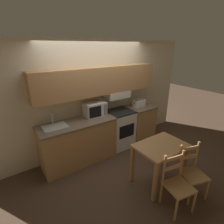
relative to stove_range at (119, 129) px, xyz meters
The scene contains 11 objects.
ground_plane 0.72m from the stove_range, 147.93° to the left, with size 16.00×16.00×0.00m, color #4C3828.
wall_back 1.11m from the stove_range, 153.05° to the left, with size 5.29×0.38×2.55m.
lower_counter_main 1.12m from the stove_range, behind, with size 1.60×0.63×0.94m.
lower_counter_right_stub 0.66m from the stove_range, ahead, with size 0.68×0.63×0.94m.
stove_range is the anchor object (origin of this frame).
microwave 0.90m from the stove_range, behind, with size 0.46×0.34×0.31m.
toaster 0.84m from the stove_range, ahead, with size 0.31×0.18×0.18m.
sink_basin 1.64m from the stove_range, behind, with size 0.45×0.33×0.25m.
dining_table 1.45m from the stove_range, 96.46° to the right, with size 0.90×0.63×0.78m.
chair_left_of_table 2.00m from the stove_range, 100.67° to the right, with size 0.45×0.45×0.91m.
chair_right_of_table 1.94m from the stove_range, 88.31° to the right, with size 0.48×0.48×0.91m.
Camera 1 is at (-1.93, -3.42, 2.42)m, focal length 28.00 mm.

